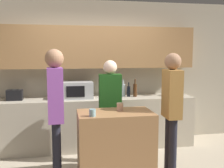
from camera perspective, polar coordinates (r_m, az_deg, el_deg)
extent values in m
cube|color=#B2A893|center=(5.04, -4.21, 2.49)|extent=(6.40, 0.08, 2.70)
cube|color=#A37547|center=(4.83, -4.00, 7.94)|extent=(3.74, 0.32, 0.75)
cube|color=#B7AD99|center=(4.85, -3.66, -8.38)|extent=(3.60, 0.62, 0.92)
cube|color=#996B42|center=(3.67, 0.73, -13.24)|extent=(1.01, 0.59, 0.94)
cube|color=#B7BABC|center=(4.71, -7.44, -1.30)|extent=(0.52, 0.38, 0.30)
cube|color=black|center=(4.52, -7.94, -1.66)|extent=(0.31, 0.01, 0.19)
cube|color=black|center=(4.79, -20.42, -2.27)|extent=(0.26, 0.16, 0.18)
cube|color=black|center=(4.78, -21.06, -1.19)|extent=(0.02, 0.11, 0.01)
cube|color=black|center=(4.76, -19.87, -1.17)|extent=(0.02, 0.11, 0.01)
cylinder|color=brown|center=(5.10, 12.02, -1.91)|extent=(0.14, 0.14, 0.10)
cylinder|color=#38662D|center=(5.08, 12.06, -0.35)|extent=(0.01, 0.01, 0.18)
sphere|color=#3D7A38|center=(5.07, 12.10, 1.22)|extent=(0.13, 0.13, 0.13)
cylinder|color=silver|center=(4.75, 0.14, -1.88)|extent=(0.09, 0.09, 0.18)
cylinder|color=silver|center=(4.74, 0.14, -0.35)|extent=(0.03, 0.03, 0.07)
cylinder|color=black|center=(4.72, 1.31, -1.84)|extent=(0.08, 0.08, 0.20)
cylinder|color=black|center=(4.70, 1.31, -0.17)|extent=(0.03, 0.03, 0.08)
cylinder|color=silver|center=(4.90, 2.43, -1.35)|extent=(0.08, 0.08, 0.23)
cylinder|color=silver|center=(4.88, 2.44, 0.50)|extent=(0.03, 0.03, 0.09)
cylinder|color=black|center=(4.88, 3.64, -1.62)|extent=(0.06, 0.06, 0.19)
cylinder|color=black|center=(4.86, 3.65, -0.06)|extent=(0.02, 0.02, 0.08)
cylinder|color=#472814|center=(4.87, 5.02, -1.38)|extent=(0.07, 0.07, 0.24)
cylinder|color=#472814|center=(4.85, 5.04, 0.54)|extent=(0.02, 0.02, 0.09)
cylinder|color=#7EA8B0|center=(3.30, -4.27, -6.25)|extent=(0.08, 0.08, 0.09)
cylinder|color=tan|center=(3.63, 1.74, -4.94)|extent=(0.09, 0.09, 0.10)
cylinder|color=black|center=(4.23, 0.69, -11.60)|extent=(0.11, 0.11, 0.78)
cylinder|color=black|center=(4.21, -1.51, -11.69)|extent=(0.11, 0.11, 0.78)
cube|color=#1A4C17|center=(4.05, -0.41, -2.20)|extent=(0.35, 0.21, 0.62)
sphere|color=beige|center=(4.01, -0.42, 3.68)|extent=(0.21, 0.21, 0.21)
cylinder|color=black|center=(3.80, 13.05, -13.51)|extent=(0.11, 0.11, 0.84)
cylinder|color=black|center=(3.94, 12.22, -12.74)|extent=(0.11, 0.11, 0.84)
cube|color=#A9773A|center=(3.69, 12.93, -2.10)|extent=(0.21, 0.35, 0.66)
sphere|color=#9E7051|center=(3.65, 13.11, 4.81)|extent=(0.23, 0.23, 0.23)
cylinder|color=black|center=(3.66, -11.98, -14.11)|extent=(0.11, 0.11, 0.86)
cylinder|color=black|center=(3.51, -11.90, -15.03)|extent=(0.11, 0.11, 0.86)
cube|color=#89469C|center=(3.38, -12.26, -2.29)|extent=(0.21, 0.35, 0.68)
sphere|color=#9E7051|center=(3.34, -12.46, 5.47)|extent=(0.23, 0.23, 0.23)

